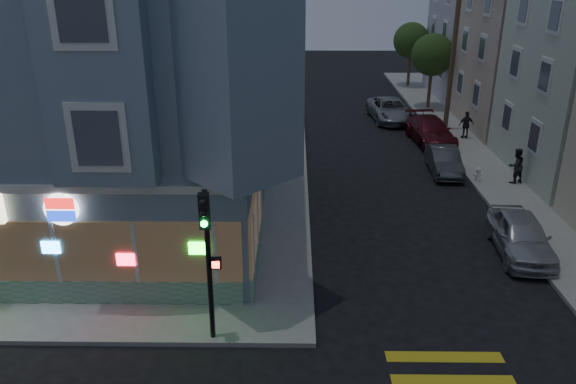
{
  "coord_description": "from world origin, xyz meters",
  "views": [
    {
      "loc": [
        2.38,
        -10.92,
        10.01
      ],
      "look_at": [
        2.14,
        7.4,
        2.52
      ],
      "focal_mm": 35.0,
      "sensor_mm": 36.0,
      "label": 1
    }
  ],
  "objects_px": {
    "parked_car_a": "(521,235)",
    "parked_car_b": "(444,161)",
    "pedestrian_a": "(516,166)",
    "utility_pole": "(453,55)",
    "street_tree_near": "(433,55)",
    "fire_hydrant": "(478,174)",
    "pedestrian_b": "(466,125)",
    "parked_car_d": "(390,110)",
    "traffic_signal": "(207,243)",
    "street_tree_far": "(411,41)",
    "parked_car_c": "(430,131)"
  },
  "relations": [
    {
      "from": "fire_hydrant",
      "to": "street_tree_near",
      "type": "bearing_deg",
      "value": 86.62
    },
    {
      "from": "pedestrian_b",
      "to": "parked_car_d",
      "type": "relative_size",
      "value": 0.31
    },
    {
      "from": "pedestrian_b",
      "to": "parked_car_d",
      "type": "height_order",
      "value": "pedestrian_b"
    },
    {
      "from": "parked_car_b",
      "to": "traffic_signal",
      "type": "xyz_separation_m",
      "value": [
        -9.93,
        -14.15,
        2.54
      ]
    },
    {
      "from": "street_tree_near",
      "to": "fire_hydrant",
      "type": "height_order",
      "value": "street_tree_near"
    },
    {
      "from": "pedestrian_a",
      "to": "traffic_signal",
      "type": "height_order",
      "value": "traffic_signal"
    },
    {
      "from": "utility_pole",
      "to": "traffic_signal",
      "type": "relative_size",
      "value": 2.0
    },
    {
      "from": "street_tree_near",
      "to": "parked_car_c",
      "type": "relative_size",
      "value": 1.04
    },
    {
      "from": "street_tree_near",
      "to": "pedestrian_a",
      "type": "relative_size",
      "value": 3.09
    },
    {
      "from": "parked_car_b",
      "to": "parked_car_d",
      "type": "relative_size",
      "value": 0.75
    },
    {
      "from": "parked_car_a",
      "to": "pedestrian_a",
      "type": "bearing_deg",
      "value": 76.48
    },
    {
      "from": "pedestrian_b",
      "to": "parked_car_a",
      "type": "distance_m",
      "value": 14.58
    },
    {
      "from": "utility_pole",
      "to": "parked_car_b",
      "type": "bearing_deg",
      "value": -104.48
    },
    {
      "from": "parked_car_a",
      "to": "parked_car_b",
      "type": "relative_size",
      "value": 1.11
    },
    {
      "from": "pedestrian_b",
      "to": "parked_car_b",
      "type": "xyz_separation_m",
      "value": [
        -2.71,
        -5.75,
        -0.32
      ]
    },
    {
      "from": "parked_car_b",
      "to": "parked_car_c",
      "type": "distance_m",
      "value": 5.22
    },
    {
      "from": "pedestrian_b",
      "to": "street_tree_near",
      "type": "bearing_deg",
      "value": -95.39
    },
    {
      "from": "pedestrian_a",
      "to": "parked_car_b",
      "type": "distance_m",
      "value": 3.47
    },
    {
      "from": "pedestrian_a",
      "to": "parked_car_b",
      "type": "relative_size",
      "value": 0.43
    },
    {
      "from": "street_tree_near",
      "to": "parked_car_c",
      "type": "bearing_deg",
      "value": -101.59
    },
    {
      "from": "fire_hydrant",
      "to": "parked_car_c",
      "type": "bearing_deg",
      "value": 97.03
    },
    {
      "from": "street_tree_near",
      "to": "parked_car_d",
      "type": "distance_m",
      "value": 5.65
    },
    {
      "from": "utility_pole",
      "to": "street_tree_near",
      "type": "xyz_separation_m",
      "value": [
        0.2,
        6.0,
        -0.86
      ]
    },
    {
      "from": "parked_car_b",
      "to": "fire_hydrant",
      "type": "relative_size",
      "value": 5.65
    },
    {
      "from": "pedestrian_b",
      "to": "parked_car_b",
      "type": "bearing_deg",
      "value": 55.57
    },
    {
      "from": "pedestrian_a",
      "to": "parked_car_a",
      "type": "distance_m",
      "value": 7.33
    },
    {
      "from": "parked_car_c",
      "to": "pedestrian_a",
      "type": "bearing_deg",
      "value": -75.3
    },
    {
      "from": "parked_car_c",
      "to": "street_tree_near",
      "type": "bearing_deg",
      "value": 73.01
    },
    {
      "from": "traffic_signal",
      "to": "fire_hydrant",
      "type": "relative_size",
      "value": 6.43
    },
    {
      "from": "parked_car_a",
      "to": "fire_hydrant",
      "type": "xyz_separation_m",
      "value": [
        0.6,
        7.1,
        -0.23
      ]
    },
    {
      "from": "street_tree_far",
      "to": "fire_hydrant",
      "type": "bearing_deg",
      "value": -92.22
    },
    {
      "from": "parked_car_b",
      "to": "pedestrian_a",
      "type": "bearing_deg",
      "value": -27.18
    },
    {
      "from": "pedestrian_a",
      "to": "fire_hydrant",
      "type": "distance_m",
      "value": 1.77
    },
    {
      "from": "parked_car_a",
      "to": "traffic_signal",
      "type": "bearing_deg",
      "value": -147.98
    },
    {
      "from": "parked_car_c",
      "to": "parked_car_d",
      "type": "height_order",
      "value": "parked_car_c"
    },
    {
      "from": "utility_pole",
      "to": "fire_hydrant",
      "type": "height_order",
      "value": "utility_pole"
    },
    {
      "from": "street_tree_far",
      "to": "parked_car_a",
      "type": "distance_m",
      "value": 30.56
    },
    {
      "from": "street_tree_far",
      "to": "pedestrian_b",
      "type": "relative_size",
      "value": 3.24
    },
    {
      "from": "utility_pole",
      "to": "pedestrian_b",
      "type": "bearing_deg",
      "value": -69.21
    },
    {
      "from": "pedestrian_a",
      "to": "traffic_signal",
      "type": "xyz_separation_m",
      "value": [
        -12.91,
        -12.42,
        2.19
      ]
    },
    {
      "from": "street_tree_near",
      "to": "street_tree_far",
      "type": "relative_size",
      "value": 1.0
    },
    {
      "from": "parked_car_b",
      "to": "traffic_signal",
      "type": "relative_size",
      "value": 0.88
    },
    {
      "from": "pedestrian_b",
      "to": "fire_hydrant",
      "type": "bearing_deg",
      "value": 69.78
    },
    {
      "from": "pedestrian_a",
      "to": "street_tree_far",
      "type": "bearing_deg",
      "value": -109.25
    },
    {
      "from": "pedestrian_b",
      "to": "parked_car_a",
      "type": "bearing_deg",
      "value": 72.8
    },
    {
      "from": "parked_car_b",
      "to": "parked_car_d",
      "type": "xyz_separation_m",
      "value": [
        -1.14,
        10.4,
        0.09
      ]
    },
    {
      "from": "street_tree_far",
      "to": "traffic_signal",
      "type": "xyz_separation_m",
      "value": [
        -12.11,
        -35.81,
        -0.74
      ]
    },
    {
      "from": "pedestrian_b",
      "to": "parked_car_d",
      "type": "distance_m",
      "value": 6.04
    },
    {
      "from": "utility_pole",
      "to": "parked_car_c",
      "type": "height_order",
      "value": "utility_pole"
    },
    {
      "from": "pedestrian_a",
      "to": "fire_hydrant",
      "type": "xyz_separation_m",
      "value": [
        -1.7,
        0.15,
        -0.49
      ]
    }
  ]
}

